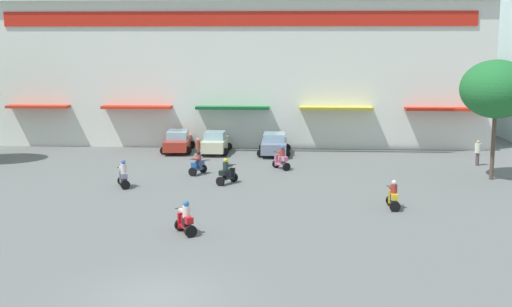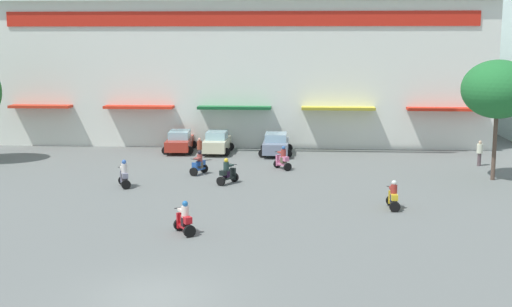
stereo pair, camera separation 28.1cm
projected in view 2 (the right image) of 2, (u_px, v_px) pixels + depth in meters
ground_plane at (208, 201)px, 34.27m from camera, size 128.00×128.00×0.00m
colonial_building at (246, 33)px, 56.14m from camera, size 37.99×18.46×20.10m
plaza_tree_1 at (498, 89)px, 38.53m from camera, size 4.12×4.46×7.00m
parked_car_0 at (180, 141)px, 49.24m from camera, size 2.44×4.55×1.54m
parked_car_1 at (217, 142)px, 48.48m from camera, size 2.25×3.98×1.60m
parked_car_2 at (276, 144)px, 47.84m from camera, size 2.35×4.10×1.55m
scooter_rider_0 at (283, 159)px, 42.44m from camera, size 1.19×1.42×1.54m
scooter_rider_1 at (185, 220)px, 28.32m from camera, size 1.12×1.37×1.47m
scooter_rider_3 at (199, 165)px, 40.91m from camera, size 1.01×1.43×1.45m
scooter_rider_6 at (124, 176)px, 37.32m from camera, size 0.99×1.42×1.58m
scooter_rider_7 at (393, 197)px, 32.50m from camera, size 0.53×1.39×1.45m
scooter_rider_8 at (227, 173)px, 38.20m from camera, size 1.17×1.55×1.50m
pedestrian_0 at (480, 152)px, 43.62m from camera, size 0.40×0.40×1.66m
pedestrian_1 at (200, 148)px, 45.38m from camera, size 0.40×0.40×1.58m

